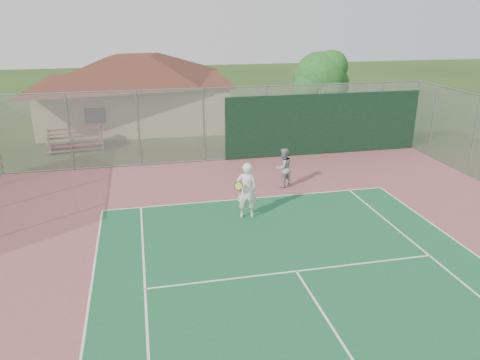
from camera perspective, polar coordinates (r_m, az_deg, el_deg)
name	(u,v)px	position (r m, az deg, el deg)	size (l,w,h in m)	color
back_fence	(268,124)	(22.71, 3.43, 6.78)	(20.08, 0.11, 3.53)	gray
side_fence_right	(474,137)	(22.41, 26.66, 4.73)	(0.08, 9.00, 3.50)	gray
clubhouse	(135,83)	(30.23, -12.68, 11.42)	(12.23, 8.44, 5.14)	tan
bleachers	(75,139)	(25.86, -19.44, 4.72)	(2.92, 1.94, 1.02)	maroon
tree	(321,81)	(26.86, 9.86, 11.86)	(3.48, 3.30, 4.85)	#321F12
player_white_front	(247,191)	(16.04, 0.81, -1.32)	(0.92, 0.74, 1.98)	silver
player_grey_back	(283,168)	(19.01, 5.30, 1.44)	(0.96, 0.87, 1.62)	#95979A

